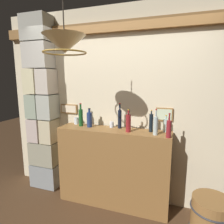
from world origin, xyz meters
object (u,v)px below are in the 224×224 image
object	(u,v)px
liquor_bottle_rye	(81,117)
glass_tumbler_highball	(77,121)
liquor_bottle_tequila	(89,119)
pendant_lamp	(65,45)
glass_tumbler_rocks	(112,125)
liquor_bottle_vodka	(120,118)
wooden_barrel	(211,220)
liquor_bottle_gin	(151,123)
liquor_bottle_whiskey	(128,123)
liquor_bottle_mezcal	(169,129)
liquor_bottle_port	(156,125)
liquor_bottle_brandy	(166,125)

from	to	relation	value
liquor_bottle_rye	glass_tumbler_highball	distance (m)	0.17
liquor_bottle_tequila	pendant_lamp	distance (m)	1.15
glass_tumbler_rocks	liquor_bottle_vodka	bearing A→B (deg)	-4.91
liquor_bottle_vodka	wooden_barrel	bearing A→B (deg)	-18.58
liquor_bottle_tequila	liquor_bottle_gin	bearing A→B (deg)	1.86
liquor_bottle_rye	glass_tumbler_rocks	distance (m)	0.46
glass_tumbler_rocks	pendant_lamp	distance (m)	1.27
liquor_bottle_whiskey	liquor_bottle_tequila	size ratio (longest dim) A/B	1.10
liquor_bottle_tequila	liquor_bottle_mezcal	bearing A→B (deg)	-8.17
liquor_bottle_whiskey	wooden_barrel	bearing A→B (deg)	-13.97
liquor_bottle_rye	liquor_bottle_tequila	size ratio (longest dim) A/B	1.24
glass_tumbler_rocks	pendant_lamp	world-z (taller)	pendant_lamp
liquor_bottle_port	glass_tumbler_highball	bearing A→B (deg)	171.01
liquor_bottle_rye	liquor_bottle_vodka	xyz separation A→B (m)	(0.57, 0.06, 0.01)
liquor_bottle_mezcal	liquor_bottle_vodka	xyz separation A→B (m)	(-0.66, 0.23, 0.03)
liquor_bottle_brandy	liquor_bottle_tequila	bearing A→B (deg)	-175.27
liquor_bottle_mezcal	liquor_bottle_gin	bearing A→B (deg)	141.05
liquor_bottle_mezcal	liquor_bottle_vodka	size ratio (longest dim) A/B	0.83
liquor_bottle_brandy	glass_tumbler_highball	xyz separation A→B (m)	(-1.30, 0.01, -0.03)
liquor_bottle_rye	liquor_bottle_whiskey	size ratio (longest dim) A/B	1.12
liquor_bottle_rye	pendant_lamp	xyz separation A→B (m)	(0.23, -0.72, 0.88)
liquor_bottle_tequila	wooden_barrel	bearing A→B (deg)	-11.36
wooden_barrel	liquor_bottle_vodka	bearing A→B (deg)	161.42
liquor_bottle_rye	wooden_barrel	world-z (taller)	liquor_bottle_rye
liquor_bottle_whiskey	liquor_bottle_mezcal	bearing A→B (deg)	-9.77
glass_tumbler_rocks	liquor_bottle_brandy	bearing A→B (deg)	0.41
pendant_lamp	wooden_barrel	world-z (taller)	pendant_lamp
liquor_bottle_gin	liquor_bottle_mezcal	xyz separation A→B (m)	(0.23, -0.18, -0.01)
liquor_bottle_brandy	glass_tumbler_highball	world-z (taller)	liquor_bottle_brandy
glass_tumbler_rocks	glass_tumbler_highball	bearing A→B (deg)	178.55
liquor_bottle_tequila	glass_tumbler_highball	distance (m)	0.28
liquor_bottle_whiskey	liquor_bottle_gin	bearing A→B (deg)	19.30
liquor_bottle_tequila	liquor_bottle_port	bearing A→B (deg)	-5.73
glass_tumbler_rocks	liquor_bottle_port	bearing A→B (deg)	-15.59
liquor_bottle_mezcal	pendant_lamp	xyz separation A→B (m)	(-1.00, -0.55, 0.90)
liquor_bottle_rye	liquor_bottle_whiskey	distance (m)	0.73
liquor_bottle_rye	glass_tumbler_rocks	xyz separation A→B (m)	(0.45, 0.07, -0.09)
liquor_bottle_tequila	glass_tumbler_rocks	xyz separation A→B (m)	(0.31, 0.08, -0.07)
liquor_bottle_port	glass_tumbler_rocks	bearing A→B (deg)	164.41
liquor_bottle_port	wooden_barrel	world-z (taller)	liquor_bottle_port
liquor_bottle_gin	glass_tumbler_highball	distance (m)	1.12
liquor_bottle_mezcal	wooden_barrel	size ratio (longest dim) A/B	0.57
liquor_bottle_vodka	pendant_lamp	world-z (taller)	pendant_lamp
liquor_bottle_vodka	liquor_bottle_brandy	bearing A→B (deg)	1.45
wooden_barrel	glass_tumbler_highball	bearing A→B (deg)	167.37
liquor_bottle_brandy	liquor_bottle_vodka	xyz separation A→B (m)	(-0.61, -0.02, 0.05)
liquor_bottle_port	liquor_bottle_vodka	world-z (taller)	liquor_bottle_vodka
liquor_bottle_mezcal	liquor_bottle_brandy	bearing A→B (deg)	101.24
liquor_bottle_rye	pendant_lamp	world-z (taller)	pendant_lamp
liquor_bottle_brandy	pendant_lamp	world-z (taller)	pendant_lamp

